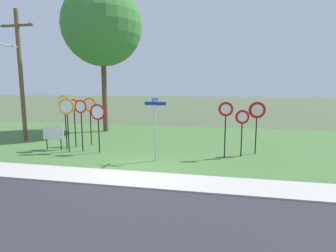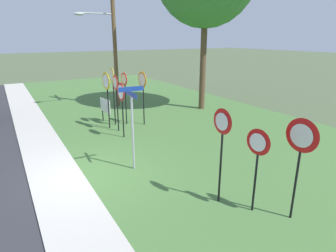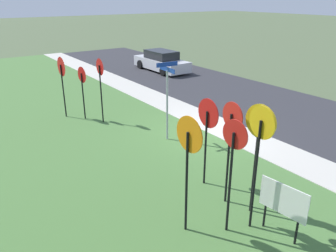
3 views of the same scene
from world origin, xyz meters
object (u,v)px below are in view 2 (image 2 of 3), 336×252
at_px(yield_sign_near_left, 300,145).
at_px(yield_sign_far_left, 257,152).
at_px(stop_sign_far_right, 107,88).
at_px(utility_pole, 112,38).
at_px(stop_sign_far_center, 125,88).
at_px(street_name_post, 132,121).
at_px(stop_sign_far_left, 116,91).
at_px(yield_sign_near_right, 222,134).
at_px(stop_sign_near_right, 113,84).
at_px(stop_sign_center_tall, 143,86).
at_px(stop_sign_near_left, 121,98).
at_px(notice_board, 105,107).

bearing_deg(yield_sign_near_left, yield_sign_far_left, -144.97).
height_order(stop_sign_far_right, utility_pole, utility_pole).
bearing_deg(stop_sign_far_center, street_name_post, -24.70).
xyz_separation_m(stop_sign_far_left, street_name_post, (4.10, -1.01, -0.21)).
distance_m(yield_sign_near_right, yield_sign_far_left, 0.95).
height_order(stop_sign_far_left, stop_sign_far_center, stop_sign_far_left).
bearing_deg(yield_sign_far_left, stop_sign_near_right, 174.32).
relative_size(stop_sign_center_tall, yield_sign_near_right, 1.03).
distance_m(yield_sign_near_left, yield_sign_far_left, 0.96).
height_order(stop_sign_far_left, stop_sign_center_tall, stop_sign_center_tall).
height_order(stop_sign_far_center, yield_sign_near_right, stop_sign_far_center).
distance_m(stop_sign_near_left, stop_sign_far_right, 1.64).
bearing_deg(stop_sign_center_tall, notice_board, -133.15).
relative_size(stop_sign_near_right, stop_sign_far_left, 1.09).
bearing_deg(stop_sign_far_right, stop_sign_far_center, 95.96).
relative_size(stop_sign_far_left, stop_sign_center_tall, 0.98).
bearing_deg(yield_sign_far_left, stop_sign_far_right, 177.47).
relative_size(street_name_post, notice_board, 2.24).
bearing_deg(stop_sign_far_right, yield_sign_far_left, 0.25).
xyz_separation_m(stop_sign_near_left, utility_pole, (-5.85, 1.85, 2.41)).
distance_m(stop_sign_far_right, yield_sign_near_left, 9.34).
distance_m(stop_sign_far_left, yield_sign_near_right, 7.11).
distance_m(stop_sign_near_right, street_name_post, 5.31).
bearing_deg(stop_sign_far_left, stop_sign_near_right, 170.69).
distance_m(stop_sign_far_right, yield_sign_near_right, 7.76).
height_order(stop_sign_far_center, stop_sign_far_right, stop_sign_far_right).
xyz_separation_m(stop_sign_far_center, utility_pole, (-4.03, 0.94, 2.34)).
distance_m(stop_sign_near_right, utility_pole, 4.62).
height_order(stop_sign_near_left, stop_sign_far_left, stop_sign_far_left).
height_order(stop_sign_near_left, notice_board, stop_sign_near_left).
bearing_deg(yield_sign_near_left, yield_sign_near_right, -148.60).
height_order(yield_sign_near_right, notice_board, yield_sign_near_right).
height_order(stop_sign_center_tall, yield_sign_near_right, stop_sign_center_tall).
distance_m(stop_sign_far_left, stop_sign_far_center, 1.13).
xyz_separation_m(stop_sign_far_center, yield_sign_near_left, (9.43, 0.40, 0.06)).
relative_size(street_name_post, utility_pole, 0.36).
bearing_deg(stop_sign_far_left, stop_sign_far_center, 140.86).
distance_m(stop_sign_near_right, yield_sign_near_left, 9.68).
distance_m(stop_sign_near_right, yield_sign_near_right, 8.16).
height_order(stop_sign_far_left, stop_sign_far_right, stop_sign_far_right).
height_order(stop_sign_near_left, yield_sign_near_right, yield_sign_near_right).
distance_m(stop_sign_far_left, stop_sign_far_right, 0.68).
distance_m(stop_sign_near_left, stop_sign_near_right, 2.08).
height_order(stop_sign_near_right, utility_pole, utility_pole).
bearing_deg(notice_board, stop_sign_center_tall, 43.20).
relative_size(stop_sign_far_center, notice_board, 2.09).
bearing_deg(yield_sign_far_left, utility_pole, 167.04).
relative_size(yield_sign_near_right, utility_pole, 0.34).
bearing_deg(stop_sign_near_left, stop_sign_center_tall, 129.44).
distance_m(yield_sign_near_left, yield_sign_near_right, 1.82).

